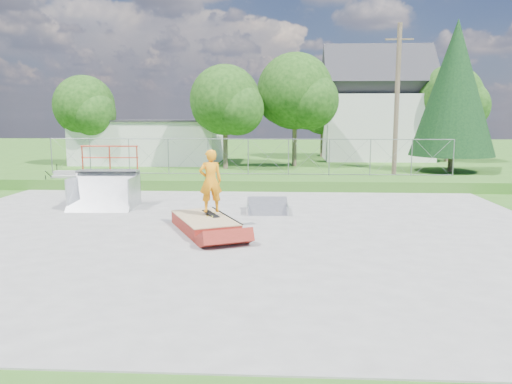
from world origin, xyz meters
TOP-DOWN VIEW (x-y plane):
  - ground at (0.00, 0.00)m, footprint 120.00×120.00m
  - concrete_pad at (0.00, 0.00)m, footprint 20.00×16.00m
  - grass_berm at (0.00, 9.50)m, footprint 24.00×3.00m
  - grind_box at (-0.60, 0.35)m, footprint 2.47×3.20m
  - quarter_pipe at (-4.88, 3.70)m, footprint 2.36×2.02m
  - flat_bank_ramp at (1.19, 3.22)m, footprint 1.51×1.60m
  - skateboard at (-0.44, 0.57)m, footprint 0.65×0.77m
  - skater at (-0.44, 0.57)m, footprint 0.79×0.63m
  - concrete_stairs at (-8.50, 8.70)m, footprint 1.50×1.60m
  - chain_link_fence at (0.00, 10.50)m, footprint 20.00×0.06m
  - utility_building_flat at (-8.00, 22.00)m, footprint 10.00×6.00m
  - gable_house at (9.00, 26.00)m, footprint 8.40×6.08m
  - utility_pole at (7.50, 12.00)m, footprint 0.24×0.24m
  - tree_left_near at (-1.75, 17.83)m, footprint 4.76×4.48m
  - tree_center at (2.78, 19.81)m, footprint 5.44×5.12m
  - tree_left_far at (-11.77, 19.85)m, footprint 4.42×4.16m
  - tree_right_far at (14.27, 23.82)m, footprint 5.10×4.80m
  - tree_back_mid at (5.21, 27.86)m, footprint 4.08×3.84m
  - conifer_tree at (12.00, 17.00)m, footprint 5.04×5.04m

SIDE VIEW (x-z plane):
  - ground at x=0.00m, z-range 0.00..0.00m
  - concrete_pad at x=0.00m, z-range 0.00..0.04m
  - grind_box at x=-0.60m, z-range 0.00..0.43m
  - flat_bank_ramp at x=1.19m, z-range 0.00..0.44m
  - grass_berm at x=0.00m, z-range 0.00..0.50m
  - concrete_stairs at x=-8.50m, z-range 0.00..0.80m
  - skateboard at x=-0.44m, z-range 0.41..0.54m
  - quarter_pipe at x=-4.88m, z-range 0.00..2.28m
  - chain_link_fence at x=0.00m, z-range 0.50..2.30m
  - skater at x=-0.44m, z-range 0.47..2.36m
  - utility_building_flat at x=-8.00m, z-range 0.00..3.00m
  - tree_back_mid at x=5.21m, z-range 0.78..6.48m
  - gable_house at x=9.00m, z-range -0.63..8.31m
  - tree_left_far at x=-11.77m, z-range 0.85..7.02m
  - utility_pole at x=7.50m, z-range 0.00..8.00m
  - tree_left_near at x=-1.75m, z-range 0.91..7.56m
  - tree_right_far at x=14.27m, z-range 0.98..8.10m
  - tree_center at x=2.78m, z-range 1.05..8.65m
  - conifer_tree at x=12.00m, z-range 0.50..9.60m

